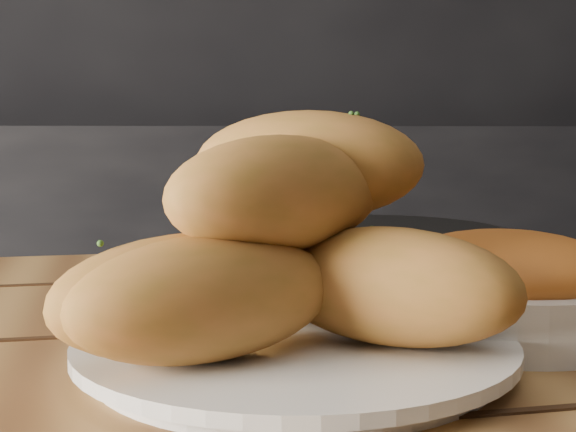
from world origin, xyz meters
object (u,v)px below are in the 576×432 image
Objects in this scene: skillet at (366,251)px; bowl at (505,287)px; bread_rolls at (275,250)px; plate at (295,351)px.

bowl is (0.03, -0.24, 0.01)m from skillet.
bread_rolls is 0.33m from skillet.
bread_rolls reaches higher than plate.
bread_rolls reaches higher than bowl.
bread_rolls is at bearing -117.09° from skillet.
plate is 0.93× the size of bread_rolls.
bread_rolls is 1.54× the size of bowl.
bowl is at bearing 16.93° from plate.
plate is 0.32m from skillet.
skillet reaches higher than plate.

